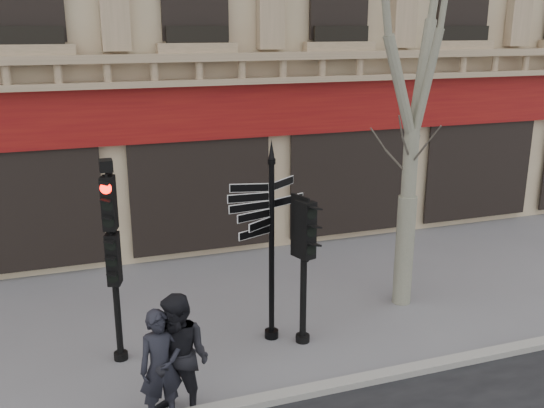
% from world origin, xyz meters
% --- Properties ---
extents(ground, '(80.00, 80.00, 0.00)m').
position_xyz_m(ground, '(0.00, 0.00, 0.00)').
color(ground, slate).
rests_on(ground, ground).
extents(kerb, '(80.00, 0.25, 0.12)m').
position_xyz_m(kerb, '(0.00, -1.40, 0.06)').
color(kerb, gray).
rests_on(kerb, ground).
extents(fingerpost, '(1.82, 1.82, 3.69)m').
position_xyz_m(fingerpost, '(0.28, 0.50, 2.48)').
color(fingerpost, black).
rests_on(fingerpost, ground).
extents(traffic_signal_main, '(0.45, 0.38, 3.51)m').
position_xyz_m(traffic_signal_main, '(-2.42, 0.63, 2.22)').
color(traffic_signal_main, black).
rests_on(traffic_signal_main, ground).
extents(traffic_signal_secondary, '(0.53, 0.45, 2.68)m').
position_xyz_m(traffic_signal_secondary, '(0.77, 0.18, 1.87)').
color(traffic_signal_secondary, black).
rests_on(traffic_signal_secondary, ground).
extents(pedestrian_a, '(0.68, 0.49, 1.75)m').
position_xyz_m(pedestrian_a, '(-2.00, -1.30, 0.87)').
color(pedestrian_a, black).
rests_on(pedestrian_a, ground).
extents(pedestrian_b, '(1.18, 1.16, 1.92)m').
position_xyz_m(pedestrian_b, '(-1.72, -1.30, 0.96)').
color(pedestrian_b, black).
rests_on(pedestrian_b, ground).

